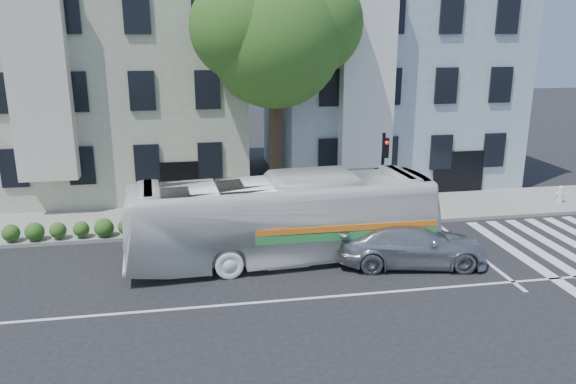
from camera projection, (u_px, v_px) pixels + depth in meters
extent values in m
plane|color=black|center=(318.00, 298.00, 17.16)|extent=(120.00, 120.00, 0.00)
cube|color=gray|center=(278.00, 215.00, 24.72)|extent=(80.00, 4.00, 0.15)
cube|color=#9A9F86|center=(121.00, 80.00, 28.70)|extent=(12.00, 10.00, 11.00)
cube|color=#8F9DAA|center=(382.00, 76.00, 31.03)|extent=(12.00, 10.00, 11.00)
cylinder|color=#2D2116|center=(276.00, 157.00, 24.50)|extent=(0.56, 0.56, 5.20)
sphere|color=#214D18|center=(275.00, 41.00, 23.16)|extent=(5.60, 5.60, 5.60)
sphere|color=#214D18|center=(311.00, 23.00, 23.62)|extent=(4.40, 4.40, 4.40)
sphere|color=#214D18|center=(242.00, 28.00, 22.51)|extent=(4.20, 4.20, 4.20)
sphere|color=#214D18|center=(259.00, 65.00, 23.90)|extent=(3.40, 3.40, 3.40)
imported|color=white|center=(284.00, 218.00, 19.69)|extent=(3.36, 11.17, 3.07)
imported|color=#AEB1B5|center=(411.00, 243.00, 19.51)|extent=(2.93, 5.49, 1.51)
cylinder|color=black|center=(382.00, 180.00, 23.03)|extent=(0.13, 0.13, 3.95)
cube|color=black|center=(386.00, 148.00, 22.40)|extent=(0.31, 0.27, 0.80)
sphere|color=red|center=(387.00, 143.00, 22.21)|extent=(0.15, 0.15, 0.15)
cylinder|color=white|center=(384.00, 170.00, 22.75)|extent=(0.41, 0.14, 0.41)
cylinder|color=silver|center=(560.00, 196.00, 26.19)|extent=(0.26, 0.26, 0.66)
sphere|color=silver|center=(561.00, 188.00, 26.09)|extent=(0.24, 0.24, 0.24)
cylinder|color=silver|center=(561.00, 194.00, 26.17)|extent=(0.46, 0.25, 0.15)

